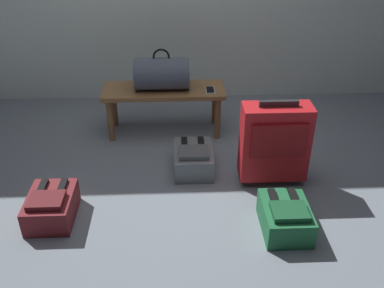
{
  "coord_description": "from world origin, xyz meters",
  "views": [
    {
      "loc": [
        0.01,
        -2.44,
        1.8
      ],
      "look_at": [
        0.12,
        0.17,
        0.25
      ],
      "focal_mm": 40.01,
      "sensor_mm": 36.0,
      "label": 1
    }
  ],
  "objects_px": {
    "suitcase_upright_red": "(275,142)",
    "duffel_bag_slate": "(162,73)",
    "bench": "(164,95)",
    "backpack_grey": "(193,159)",
    "cell_phone": "(210,90)",
    "backpack_maroon": "(51,206)",
    "backpack_green": "(285,217)"
  },
  "relations": [
    {
      "from": "suitcase_upright_red",
      "to": "duffel_bag_slate",
      "type": "bearing_deg",
      "value": 135.26
    },
    {
      "from": "suitcase_upright_red",
      "to": "bench",
      "type": "bearing_deg",
      "value": 134.91
    },
    {
      "from": "backpack_grey",
      "to": "bench",
      "type": "bearing_deg",
      "value": 109.79
    },
    {
      "from": "cell_phone",
      "to": "backpack_maroon",
      "type": "bearing_deg",
      "value": -135.6
    },
    {
      "from": "bench",
      "to": "backpack_grey",
      "type": "xyz_separation_m",
      "value": [
        0.22,
        -0.6,
        -0.24
      ]
    },
    {
      "from": "cell_phone",
      "to": "suitcase_upright_red",
      "type": "height_order",
      "value": "suitcase_upright_red"
    },
    {
      "from": "cell_phone",
      "to": "backpack_grey",
      "type": "distance_m",
      "value": 0.65
    },
    {
      "from": "backpack_maroon",
      "to": "bench",
      "type": "bearing_deg",
      "value": 57.83
    },
    {
      "from": "suitcase_upright_red",
      "to": "backpack_maroon",
      "type": "distance_m",
      "value": 1.53
    },
    {
      "from": "duffel_bag_slate",
      "to": "backpack_green",
      "type": "height_order",
      "value": "duffel_bag_slate"
    },
    {
      "from": "cell_phone",
      "to": "backpack_green",
      "type": "xyz_separation_m",
      "value": [
        0.37,
        -1.22,
        -0.31
      ]
    },
    {
      "from": "bench",
      "to": "suitcase_upright_red",
      "type": "relative_size",
      "value": 1.59
    },
    {
      "from": "suitcase_upright_red",
      "to": "backpack_grey",
      "type": "relative_size",
      "value": 1.66
    },
    {
      "from": "suitcase_upright_red",
      "to": "backpack_maroon",
      "type": "height_order",
      "value": "suitcase_upright_red"
    },
    {
      "from": "backpack_green",
      "to": "backpack_maroon",
      "type": "bearing_deg",
      "value": 173.47
    },
    {
      "from": "bench",
      "to": "backpack_grey",
      "type": "relative_size",
      "value": 2.63
    },
    {
      "from": "suitcase_upright_red",
      "to": "backpack_grey",
      "type": "height_order",
      "value": "suitcase_upright_red"
    },
    {
      "from": "suitcase_upright_red",
      "to": "backpack_green",
      "type": "bearing_deg",
      "value": -92.2
    },
    {
      "from": "bench",
      "to": "suitcase_upright_red",
      "type": "xyz_separation_m",
      "value": [
        0.77,
        -0.77,
        -0.01
      ]
    },
    {
      "from": "suitcase_upright_red",
      "to": "backpack_green",
      "type": "relative_size",
      "value": 1.66
    },
    {
      "from": "bench",
      "to": "backpack_green",
      "type": "bearing_deg",
      "value": -59.74
    },
    {
      "from": "duffel_bag_slate",
      "to": "backpack_maroon",
      "type": "distance_m",
      "value": 1.38
    },
    {
      "from": "duffel_bag_slate",
      "to": "backpack_maroon",
      "type": "height_order",
      "value": "duffel_bag_slate"
    },
    {
      "from": "bench",
      "to": "duffel_bag_slate",
      "type": "relative_size",
      "value": 2.27
    },
    {
      "from": "cell_phone",
      "to": "suitcase_upright_red",
      "type": "xyz_separation_m",
      "value": [
        0.39,
        -0.71,
        -0.08
      ]
    },
    {
      "from": "backpack_maroon",
      "to": "duffel_bag_slate",
      "type": "bearing_deg",
      "value": 58.17
    },
    {
      "from": "cell_phone",
      "to": "backpack_green",
      "type": "relative_size",
      "value": 0.38
    },
    {
      "from": "duffel_bag_slate",
      "to": "cell_phone",
      "type": "height_order",
      "value": "duffel_bag_slate"
    },
    {
      "from": "bench",
      "to": "suitcase_upright_red",
      "type": "height_order",
      "value": "suitcase_upright_red"
    },
    {
      "from": "duffel_bag_slate",
      "to": "backpack_maroon",
      "type": "bearing_deg",
      "value": -121.83
    },
    {
      "from": "backpack_grey",
      "to": "backpack_maroon",
      "type": "bearing_deg",
      "value": -150.89
    },
    {
      "from": "cell_phone",
      "to": "backpack_maroon",
      "type": "relative_size",
      "value": 0.38
    }
  ]
}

